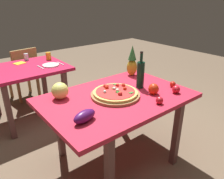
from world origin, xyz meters
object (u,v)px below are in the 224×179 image
(pizza_board, at_px, (115,95))
(drinking_glass_water, at_px, (26,57))
(napkin_folded, at_px, (20,63))
(tomato_beside_pepper, at_px, (176,89))
(knife_utensil, at_px, (60,63))
(fork_utensil, at_px, (41,67))
(eggplant, at_px, (85,116))
(tomato_at_corner, at_px, (173,84))
(display_table, at_px, (117,104))
(bell_pepper, at_px, (154,89))
(background_table, at_px, (26,75))
(tomato_near_board, at_px, (159,100))
(drinking_glass_juice, at_px, (48,56))
(dinner_plate, at_px, (51,65))
(pineapple_left, at_px, (132,62))
(dining_chair, at_px, (24,71))
(pizza, at_px, (115,92))
(wine_bottle, at_px, (140,74))
(melon, at_px, (60,91))

(pizza_board, bearing_deg, drinking_glass_water, 97.22)
(napkin_folded, bearing_deg, tomato_beside_pepper, -66.32)
(pizza_board, distance_m, knife_utensil, 1.28)
(drinking_glass_water, height_order, fork_utensil, drinking_glass_water)
(eggplant, relative_size, tomato_at_corner, 3.33)
(display_table, xyz_separation_m, pizza_board, (-0.01, 0.01, 0.09))
(bell_pepper, bearing_deg, tomato_at_corner, -2.02)
(background_table, distance_m, tomato_near_board, 1.87)
(drinking_glass_water, height_order, knife_utensil, drinking_glass_water)
(drinking_glass_water, xyz_separation_m, fork_utensil, (0.02, -0.48, -0.04))
(drinking_glass_juice, xyz_separation_m, dinner_plate, (-0.10, -0.30, -0.04))
(tomato_near_board, distance_m, knife_utensil, 1.64)
(tomato_beside_pepper, relative_size, drinking_glass_juice, 0.72)
(bell_pepper, relative_size, dinner_plate, 0.49)
(pizza_board, bearing_deg, knife_utensil, 86.65)
(pizza_board, relative_size, drinking_glass_water, 4.83)
(drinking_glass_juice, distance_m, dinner_plate, 0.32)
(pineapple_left, bearing_deg, tomato_beside_pepper, -91.96)
(tomato_near_board, distance_m, tomato_beside_pepper, 0.30)
(dining_chair, bearing_deg, fork_utensil, 82.04)
(drinking_glass_juice, xyz_separation_m, fork_utensil, (-0.24, -0.30, -0.05))
(pineapple_left, distance_m, knife_utensil, 1.06)
(background_table, distance_m, knife_utensil, 0.47)
(dining_chair, xyz_separation_m, napkin_folded, (-0.15, -0.42, 0.25))
(pizza, bearing_deg, display_table, -49.65)
(wine_bottle, relative_size, bell_pepper, 3.42)
(melon, relative_size, tomato_beside_pepper, 2.01)
(pineapple_left, height_order, drinking_glass_water, pineapple_left)
(tomato_beside_pepper, distance_m, knife_utensil, 1.64)
(pizza, xyz_separation_m, melon, (-0.42, 0.27, 0.04))
(dinner_plate, bearing_deg, eggplant, -104.99)
(wine_bottle, height_order, tomato_beside_pepper, wine_bottle)
(display_table, xyz_separation_m, wine_bottle, (0.32, 0.01, 0.22))
(dining_chair, xyz_separation_m, pizza_board, (0.20, -2.06, 0.26))
(drinking_glass_juice, bearing_deg, eggplant, -105.73)
(pineapple_left, relative_size, eggplant, 1.75)
(eggplant, relative_size, dinner_plate, 0.91)
(tomato_at_corner, bearing_deg, napkin_folded, 117.43)
(background_table, distance_m, tomato_beside_pepper, 1.93)
(bell_pepper, bearing_deg, background_table, 112.83)
(dining_chair, bearing_deg, melon, 75.22)
(pizza, height_order, napkin_folded, pizza)
(background_table, height_order, knife_utensil, knife_utensil)
(pineapple_left, relative_size, bell_pepper, 3.23)
(dining_chair, height_order, pizza, dining_chair)
(pizza_board, height_order, wine_bottle, wine_bottle)
(wine_bottle, relative_size, fork_utensil, 2.07)
(dining_chair, distance_m, pizza, 2.08)
(bell_pepper, bearing_deg, napkin_folded, 110.16)
(bell_pepper, height_order, napkin_folded, bell_pepper)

